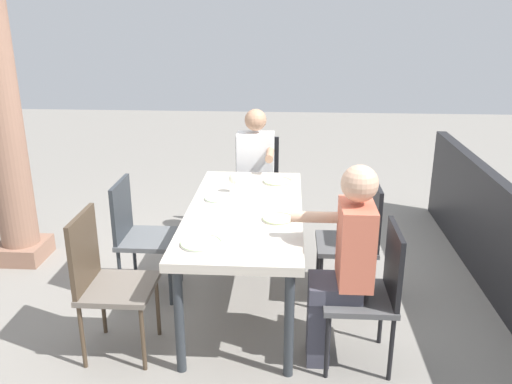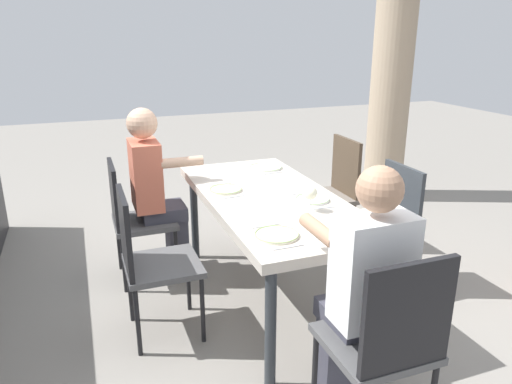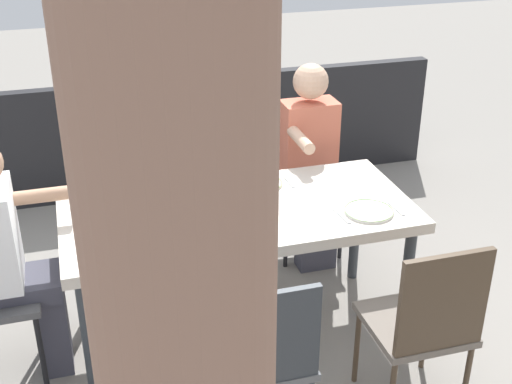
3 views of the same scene
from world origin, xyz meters
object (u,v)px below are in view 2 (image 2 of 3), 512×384
Objects in this scene: plate_0 at (266,167)px; plate_2 at (312,199)px; chair_west_south at (133,214)px; chair_mid_north at (386,220)px; diner_man_white at (362,288)px; wine_glass_2 at (310,194)px; stone_column_near at (392,72)px; chair_mid_south at (148,256)px; plate_1 at (226,189)px; diner_woman_green at (156,188)px; plate_3 at (277,235)px; dining_table at (270,206)px; chair_head_east at (387,339)px; chair_west_north at (333,187)px.

plate_0 is 0.81m from plate_2.
chair_mid_north is (0.77, 1.66, 0.01)m from chair_west_south.
diner_man_white is 0.81m from wine_glass_2.
chair_mid_north is 2.33m from stone_column_near.
wine_glass_2 is at bearing -30.91° from plate_2.
chair_mid_north is 0.98× the size of chair_mid_south.
chair_mid_south is 0.72m from plate_1.
diner_woman_green is 1.34m from plate_3.
chair_mid_south reaches higher than dining_table.
dining_table is at bearing 52.32° from chair_west_south.
chair_head_east is (1.20, 0.83, 0.02)m from chair_mid_south.
diner_man_white reaches higher than chair_west_south.
plate_1 is 1.01× the size of plate_2.
chair_mid_south is at bearing -93.12° from plate_2.
plate_2 is at bearing 169.50° from chair_head_east.
chair_west_north is 6.13× the size of wine_glass_2.
diner_man_white is at bearing 23.46° from plate_3.
chair_west_south is 1.42m from wine_glass_2.
plate_3 is at bearing -19.29° from dining_table.
plate_2 is at bearing 49.89° from plate_1.
plate_2 is (-1.15, 0.21, 0.23)m from chair_head_east.
stone_column_near is 13.04× the size of plate_2.
dining_table is 1.12m from diner_man_white.
dining_table is at bearing 98.63° from chair_mid_south.
plate_0 is at bearing 160.93° from plate_3.
chair_head_east is 1.57m from plate_1.
chair_west_north is at bearing 114.75° from chair_mid_south.
chair_mid_south is 0.73× the size of diner_man_white.
plate_2 is (0.81, -0.00, 0.00)m from plate_0.
plate_1 is (0.44, 0.59, 0.26)m from chair_west_south.
plate_2 is (1.84, -1.85, -0.60)m from stone_column_near.
chair_mid_north is (0.77, -0.00, -0.01)m from chair_west_north.
dining_table is 0.41m from wine_glass_2.
chair_west_south is at bearing -90.00° from chair_west_north.
chair_mid_north is 4.24× the size of plate_2.
wine_glass_2 is (-0.77, 0.12, 0.20)m from diner_man_white.
diner_woman_green reaches higher than plate_0.
diner_man_white is 0.55m from plate_3.
chair_mid_north is at bearing 81.35° from dining_table.
wine_glass_2 reaches higher than plate_2.
chair_head_east is 0.75× the size of diner_man_white.
chair_mid_north is 1.67m from chair_mid_south.
chair_west_north is 1.19m from plate_1.
chair_head_east is at bearing -10.50° from plate_2.
diner_man_white is (1.77, -0.84, 0.14)m from chair_west_north.
chair_west_north is at bearing -50.33° from stone_column_near.
diner_woman_green is (-0.77, 0.18, 0.17)m from chair_mid_south.
chair_head_east reaches higher than chair_west_north.
diner_man_white reaches higher than dining_table.
dining_table is at bearing -51.16° from stone_column_near.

